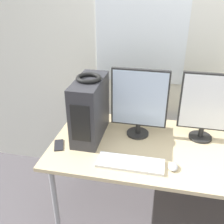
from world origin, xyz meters
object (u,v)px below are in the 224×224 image
Objects in this scene: pc_tower at (90,109)px; mouse at (173,167)px; headphones at (89,78)px; keyboard at (130,163)px; monitor_main at (139,102)px; monitor_right_near at (206,106)px; cell_phone at (59,145)px.

pc_tower reaches higher than mouse.
keyboard is (0.36, -0.30, -0.46)m from headphones.
monitor_main is 0.53m from mouse.
mouse is at bearing -23.75° from pc_tower.
mouse is (-0.20, -0.41, -0.26)m from monitor_right_near.
pc_tower is 0.51m from keyboard.
cell_phone is (-0.19, -0.19, -0.47)m from headphones.
cell_phone is at bearing -153.14° from monitor_main.
keyboard is at bearing -90.05° from monitor_main.
cell_phone is at bearing -134.87° from pc_tower.
keyboard is at bearing -39.80° from headphones.
monitor_right_near is (0.48, 0.05, -0.01)m from monitor_main.
pc_tower is 0.72m from mouse.
monitor_right_near is at bearing 8.94° from headphones.
pc_tower is at bearing -90.00° from headphones.
pc_tower is 0.24m from headphones.
monitor_main is (0.36, 0.08, -0.19)m from headphones.
monitor_right_near is at bearing -3.00° from cell_phone.
pc_tower is at bearing 140.28° from keyboard.
monitor_right_near is 1.11m from cell_phone.
monitor_main reaches higher than cell_phone.
monitor_right_near is 3.48× the size of cell_phone.
pc_tower is 0.86× the size of monitor_main.
mouse is 0.61× the size of cell_phone.
keyboard is at bearing -39.72° from pc_tower.
headphones is 0.41m from monitor_main.
monitor_main is 0.47m from keyboard.
cell_phone is (-1.03, -0.32, -0.27)m from monitor_right_near.
monitor_main reaches higher than headphones.
cell_phone is at bearing 174.06° from mouse.
monitor_right_near reaches higher than keyboard.
monitor_right_near is (0.83, 0.13, 0.05)m from pc_tower.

